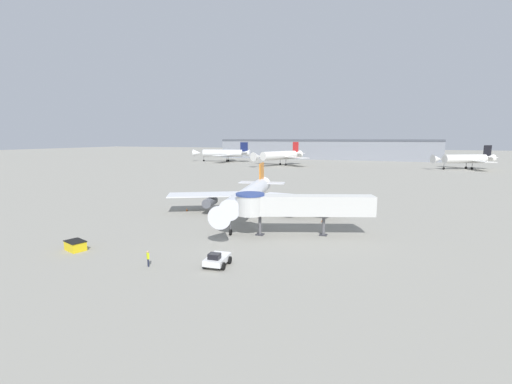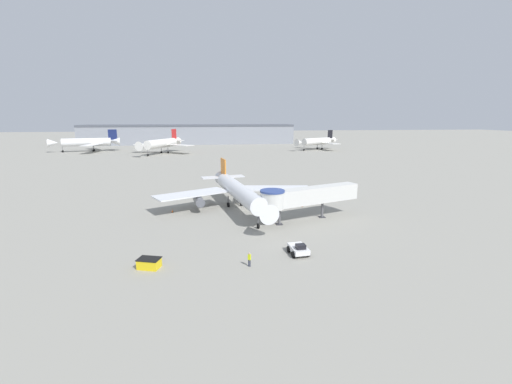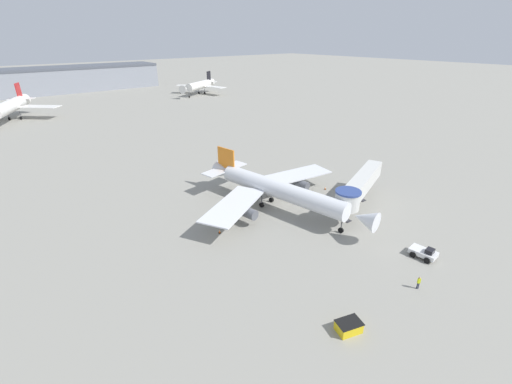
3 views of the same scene
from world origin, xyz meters
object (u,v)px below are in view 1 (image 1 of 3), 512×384
object	(u,v)px
traffic_cone_port_wing	(187,209)
ground_crew_marshaller	(148,257)
jet_bridge	(295,205)
service_container_yellow	(75,245)
traffic_cone_starboard_wing	(322,220)
background_jet_black_tail	(466,159)
pushback_tug_white	(217,259)
background_jet_red_tail	(280,155)
main_airplane	(249,196)
background_jet_navy_tail	(224,153)

from	to	relation	value
traffic_cone_port_wing	ground_crew_marshaller	world-z (taller)	ground_crew_marshaller
jet_bridge	service_container_yellow	world-z (taller)	jet_bridge
jet_bridge	traffic_cone_starboard_wing	world-z (taller)	jet_bridge
service_container_yellow	background_jet_black_tail	bearing A→B (deg)	64.63
pushback_tug_white	service_container_yellow	bearing A→B (deg)	179.51
service_container_yellow	background_jet_red_tail	bearing A→B (deg)	96.06
main_airplane	background_jet_red_tail	distance (m)	113.61
traffic_cone_port_wing	ground_crew_marshaller	bearing A→B (deg)	-66.22
main_airplane	traffic_cone_port_wing	bearing A→B (deg)	173.37
service_container_yellow	background_jet_red_tail	xyz separation A→B (m)	(-14.41, 135.77, 4.53)
jet_bridge	traffic_cone_port_wing	world-z (taller)	jet_bridge
main_airplane	ground_crew_marshaller	bearing A→B (deg)	-101.99
service_container_yellow	traffic_cone_port_wing	size ratio (longest dim) A/B	4.64
traffic_cone_port_wing	traffic_cone_starboard_wing	world-z (taller)	traffic_cone_port_wing
background_jet_navy_tail	background_jet_red_tail	distance (m)	43.32
traffic_cone_port_wing	background_jet_black_tail	world-z (taller)	background_jet_black_tail
traffic_cone_port_wing	background_jet_navy_tail	size ratio (longest dim) A/B	0.02
jet_bridge	traffic_cone_starboard_wing	bearing A→B (deg)	55.56
background_jet_black_tail	background_jet_red_tail	xyz separation A→B (m)	(-83.30, -9.46, 0.47)
background_jet_black_tail	background_jet_navy_tail	bearing A→B (deg)	-123.26
jet_bridge	background_jet_red_tail	bearing A→B (deg)	88.17
background_jet_navy_tail	background_jet_red_tail	xyz separation A→B (m)	(39.81, -17.08, 0.16)
jet_bridge	service_container_yellow	size ratio (longest dim) A/B	6.19
traffic_cone_starboard_wing	background_jet_black_tail	bearing A→B (deg)	70.41
ground_crew_marshaller	jet_bridge	bearing A→B (deg)	90.15
traffic_cone_starboard_wing	traffic_cone_port_wing	bearing A→B (deg)	-179.04
pushback_tug_white	traffic_cone_port_wing	size ratio (longest dim) A/B	5.53
main_airplane	ground_crew_marshaller	world-z (taller)	main_airplane
traffic_cone_port_wing	background_jet_black_tail	xyz separation A→B (m)	(68.43, 120.37, 4.36)
pushback_tug_white	background_jet_navy_tail	size ratio (longest dim) A/B	0.10
ground_crew_marshaller	background_jet_red_tail	xyz separation A→B (m)	(-26.41, 137.08, 4.11)
jet_bridge	traffic_cone_port_wing	xyz separation A→B (m)	(-23.34, 8.65, -4.08)
ground_crew_marshaller	main_airplane	bearing A→B (deg)	121.79
traffic_cone_port_wing	background_jet_red_tail	world-z (taller)	background_jet_red_tail
service_container_yellow	ground_crew_marshaller	world-z (taller)	ground_crew_marshaller
jet_bridge	ground_crew_marshaller	xyz separation A→B (m)	(-11.80, -17.53, -3.36)
ground_crew_marshaller	background_jet_black_tail	bearing A→B (deg)	102.87
ground_crew_marshaller	background_jet_black_tail	size ratio (longest dim) A/B	0.06
main_airplane	pushback_tug_white	world-z (taller)	main_airplane
main_airplane	background_jet_black_tail	bearing A→B (deg)	55.30
background_jet_black_tail	pushback_tug_white	bearing A→B (deg)	-48.88
traffic_cone_port_wing	background_jet_red_tail	size ratio (longest dim) A/B	0.02
background_jet_navy_tail	traffic_cone_port_wing	bearing A→B (deg)	10.68
service_container_yellow	pushback_tug_white	bearing A→B (deg)	4.42
traffic_cone_port_wing	ground_crew_marshaller	xyz separation A→B (m)	(11.54, -26.18, 0.72)
background_jet_navy_tail	traffic_cone_starboard_wing	bearing A→B (deg)	19.78
traffic_cone_starboard_wing	background_jet_red_tail	bearing A→B (deg)	110.19
background_jet_red_tail	service_container_yellow	bearing A→B (deg)	-58.49
background_jet_navy_tail	ground_crew_marshaller	bearing A→B (deg)	10.79
main_airplane	traffic_cone_port_wing	size ratio (longest dim) A/B	50.27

